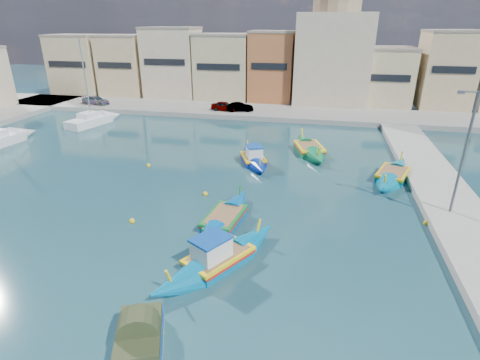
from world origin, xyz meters
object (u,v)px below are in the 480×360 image
(quay_street_lamp, at_px, (463,153))
(luzzu_turquoise_cabin, at_px, (218,259))
(church_block, at_px, (334,45))
(luzzu_blue_cabin, at_px, (253,159))
(tender_near, at_px, (140,340))
(yacht_north, at_px, (100,119))
(luzzu_cyan_mid, at_px, (392,176))
(luzzu_blue_south, at_px, (224,220))
(yacht_midnorth, at_px, (10,137))
(luzzu_green, at_px, (309,150))

(quay_street_lamp, distance_m, luzzu_turquoise_cabin, 15.59)
(church_block, distance_m, luzzu_blue_cabin, 28.60)
(tender_near, relative_size, yacht_north, 0.34)
(quay_street_lamp, xyz_separation_m, luzzu_cyan_mid, (-2.44, 6.05, -4.08))
(yacht_north, bearing_deg, luzzu_turquoise_cabin, -48.87)
(tender_near, bearing_deg, luzzu_cyan_mid, 59.00)
(tender_near, xyz_separation_m, yacht_north, (-20.66, 31.11, -0.07))
(luzzu_blue_south, height_order, yacht_north, yacht_north)
(luzzu_turquoise_cabin, distance_m, yacht_midnorth, 31.22)
(luzzu_blue_cabin, height_order, tender_near, luzzu_blue_cabin)
(church_block, bearing_deg, luzzu_green, -94.34)
(quay_street_lamp, height_order, tender_near, quay_street_lamp)
(quay_street_lamp, bearing_deg, yacht_north, 153.48)
(luzzu_blue_cabin, height_order, yacht_midnorth, yacht_midnorth)
(church_block, relative_size, luzzu_blue_cabin, 2.59)
(tender_near, distance_m, yacht_north, 37.34)
(yacht_north, xyz_separation_m, yacht_midnorth, (-4.67, -9.22, 0.00))
(luzzu_green, xyz_separation_m, tender_near, (-5.11, -24.78, 0.19))
(luzzu_cyan_mid, relative_size, tender_near, 2.38)
(luzzu_blue_south, bearing_deg, yacht_midnorth, 155.38)
(church_block, distance_m, tender_near, 48.81)
(quay_street_lamp, bearing_deg, luzzu_turquoise_cabin, -148.55)
(tender_near, height_order, yacht_midnorth, yacht_midnorth)
(yacht_midnorth, bearing_deg, quay_street_lamp, -11.71)
(luzzu_blue_cabin, distance_m, yacht_midnorth, 25.78)
(tender_near, relative_size, yacht_midnorth, 0.34)
(luzzu_green, height_order, luzzu_blue_south, luzzu_green)
(luzzu_blue_south, distance_m, yacht_north, 30.02)
(luzzu_cyan_mid, relative_size, yacht_north, 0.81)
(luzzu_turquoise_cabin, relative_size, luzzu_blue_cabin, 1.14)
(church_block, height_order, quay_street_lamp, church_block)
(quay_street_lamp, relative_size, tender_near, 2.24)
(yacht_north, bearing_deg, yacht_midnorth, -116.84)
(yacht_midnorth, bearing_deg, luzzu_green, 5.43)
(luzzu_turquoise_cabin, xyz_separation_m, luzzu_blue_south, (-0.78, 4.17, -0.09))
(luzzu_blue_cabin, distance_m, yacht_north, 23.40)
(luzzu_turquoise_cabin, height_order, tender_near, luzzu_turquoise_cabin)
(luzzu_green, height_order, yacht_midnorth, yacht_midnorth)
(luzzu_turquoise_cabin, xyz_separation_m, tender_near, (-1.44, -5.81, 0.15))
(church_block, xyz_separation_m, luzzu_green, (-1.74, -22.89, -8.12))
(church_block, bearing_deg, luzzu_cyan_mid, -79.86)
(luzzu_turquoise_cabin, relative_size, luzzu_cyan_mid, 0.99)
(yacht_north, bearing_deg, luzzu_cyan_mid, -19.31)
(luzzu_cyan_mid, xyz_separation_m, yacht_north, (-32.50, 11.39, 0.16))
(luzzu_blue_south, bearing_deg, church_block, 80.68)
(church_block, bearing_deg, quay_street_lamp, -77.65)
(church_block, relative_size, yacht_midnorth, 1.82)
(tender_near, bearing_deg, luzzu_blue_south, 86.20)
(luzzu_blue_south, bearing_deg, luzzu_turquoise_cabin, -79.45)
(luzzu_green, bearing_deg, luzzu_blue_cabin, -140.97)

